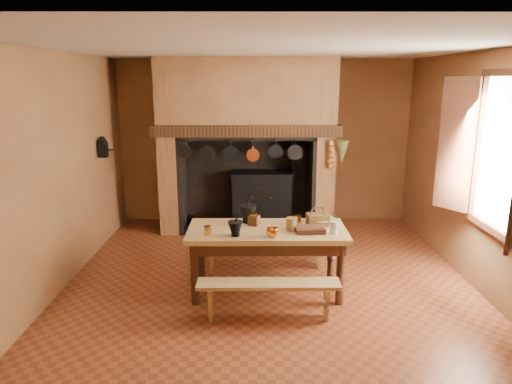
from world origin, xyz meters
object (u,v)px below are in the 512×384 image
Objects in this scene: coffee_grinder at (254,220)px; iron_range at (262,197)px; work_table at (267,239)px; mixing_bowl at (321,221)px; wicker_basket at (318,219)px; bench_front at (268,291)px.

iron_range is at bearing 109.09° from coffee_grinder.
mixing_bowl is (0.65, 0.18, 0.16)m from work_table.
work_table is 6.81× the size of wicker_basket.
work_table is 0.70m from mixing_bowl.
iron_range is at bearing 90.19° from work_table.
work_table is at bearing -20.00° from coffee_grinder.
coffee_grinder is 0.66× the size of wicker_basket.
work_table is at bearing -89.81° from iron_range.
mixing_bowl is at bearing 41.66° from wicker_basket.
wicker_basket is (0.60, 0.76, 0.55)m from bench_front.
wicker_basket reaches higher than work_table.
mixing_bowl reaches higher than bench_front.
coffee_grinder reaches higher than work_table.
mixing_bowl is at bearing 51.33° from bench_front.
bench_front is 4.92× the size of mixing_bowl.
coffee_grinder is 0.81m from mixing_bowl.
coffee_grinder is at bearing 137.61° from work_table.
iron_range reaches higher than work_table.
work_table is at bearing -164.38° from mixing_bowl.
coffee_grinder reaches higher than bench_front.
work_table reaches higher than bench_front.
mixing_bowl is (0.80, 0.04, -0.03)m from coffee_grinder.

